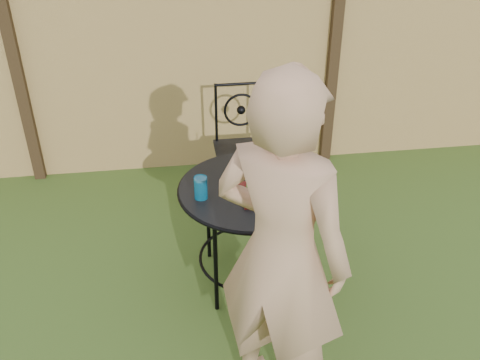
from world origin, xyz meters
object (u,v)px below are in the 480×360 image
Objects in this scene: patio_chair at (244,143)px; patio_table at (252,206)px; diner at (281,257)px; salad_plate at (264,194)px.

patio_table is at bearing -95.32° from patio_chair.
diner is 0.81m from salad_plate.
salad_plate is at bearing -56.12° from diner.
patio_table is at bearing 116.66° from salad_plate.
diner is 6.73× the size of salad_plate.
patio_table is 0.97× the size of patio_chair.
diner reaches higher than patio_table.
diner reaches higher than patio_chair.
patio_table is 0.19m from salad_plate.
diner is at bearing -94.75° from salad_plate.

